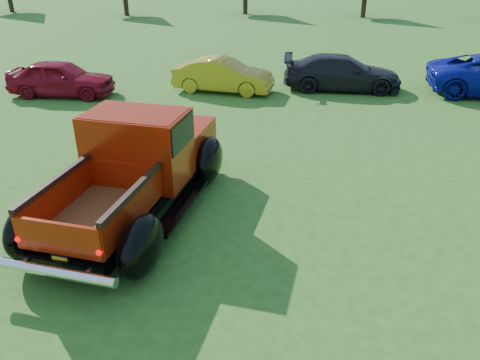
{
  "coord_description": "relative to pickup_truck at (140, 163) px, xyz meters",
  "views": [
    {
      "loc": [
        1.1,
        -7.76,
        4.92
      ],
      "look_at": [
        0.17,
        0.2,
        0.88
      ],
      "focal_mm": 35.0,
      "sensor_mm": 36.0,
      "label": 1
    }
  ],
  "objects": [
    {
      "name": "ground",
      "position": [
        1.92,
        -0.58,
        -0.96
      ],
      "size": [
        120.0,
        120.0,
        0.0
      ],
      "primitive_type": "plane",
      "color": "#2C5D1A",
      "rests_on": "ground"
    },
    {
      "name": "pickup_truck",
      "position": [
        0.0,
        0.0,
        0.0
      ],
      "size": [
        3.19,
        5.69,
        2.03
      ],
      "rotation": [
        0.0,
        0.0,
        -0.14
      ],
      "color": "black",
      "rests_on": "ground"
    },
    {
      "name": "show_car_red",
      "position": [
        -5.29,
        7.42,
        -0.33
      ],
      "size": [
        3.74,
        1.54,
        1.27
      ],
      "primitive_type": "imported",
      "rotation": [
        0.0,
        0.0,
        1.58
      ],
      "color": "maroon",
      "rests_on": "ground"
    },
    {
      "name": "show_car_yellow",
      "position": [
        0.42,
        8.6,
        -0.36
      ],
      "size": [
        3.8,
        1.76,
        1.21
      ],
      "primitive_type": "imported",
      "rotation": [
        0.0,
        0.0,
        1.43
      ],
      "color": "#B49418",
      "rests_on": "ground"
    },
    {
      "name": "show_car_grey",
      "position": [
        4.8,
        9.42,
        -0.33
      ],
      "size": [
        4.36,
        1.78,
        1.26
      ],
      "primitive_type": "imported",
      "rotation": [
        0.0,
        0.0,
        1.57
      ],
      "color": "black",
      "rests_on": "ground"
    }
  ]
}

